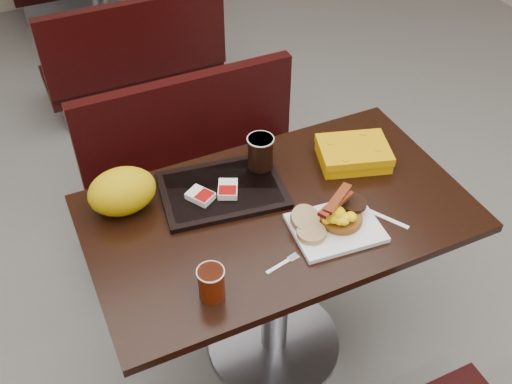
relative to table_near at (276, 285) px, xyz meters
name	(u,v)px	position (x,y,z in m)	size (l,w,h in m)	color
floor	(274,344)	(0.00, 0.00, -0.38)	(6.00, 7.00, 0.01)	gray
table_near	(276,285)	(0.00, 0.00, 0.00)	(1.20, 0.70, 0.75)	black
bench_near_n	(205,173)	(0.00, 0.70, -0.02)	(1.00, 0.46, 0.72)	black
bench_far_s	(129,49)	(0.00, 1.90, -0.02)	(1.00, 0.46, 0.72)	black
platter	(336,228)	(0.12, -0.15, 0.38)	(0.26, 0.21, 0.02)	white
pancake_stack	(341,217)	(0.15, -0.14, 0.40)	(0.13, 0.13, 0.03)	brown
sausage_patty	(353,203)	(0.20, -0.11, 0.42)	(0.08, 0.08, 0.01)	black
scrambled_eggs	(337,215)	(0.12, -0.15, 0.44)	(0.09, 0.08, 0.05)	yellow
bacon_strips	(336,203)	(0.12, -0.13, 0.47)	(0.16, 0.07, 0.01)	#46050A
muffin_bottom	(311,233)	(0.03, -0.15, 0.40)	(0.09, 0.09, 0.02)	tan
muffin_top	(305,218)	(0.04, -0.10, 0.41)	(0.09, 0.09, 0.02)	tan
coffee_cup_near	(211,283)	(-0.31, -0.22, 0.43)	(0.07, 0.07, 0.10)	maroon
fork	(278,266)	(-0.10, -0.21, 0.38)	(0.11, 0.02, 0.00)	white
knife	(384,217)	(0.28, -0.17, 0.38)	(0.16, 0.01, 0.00)	white
condiment_syrup	(227,203)	(-0.14, 0.09, 0.38)	(0.04, 0.03, 0.01)	#C16D08
tray	(222,190)	(-0.13, 0.15, 0.38)	(0.39, 0.28, 0.02)	black
hashbrown_sleeve_left	(200,196)	(-0.21, 0.13, 0.40)	(0.06, 0.08, 0.02)	silver
hashbrown_sleeve_right	(228,189)	(-0.12, 0.13, 0.40)	(0.06, 0.08, 0.02)	silver
coffee_cup_far	(260,152)	(0.03, 0.20, 0.45)	(0.08, 0.08, 0.12)	black
clamshell	(353,154)	(0.34, 0.11, 0.41)	(0.24, 0.18, 0.06)	#D39003
paper_bag	(122,191)	(-0.44, 0.21, 0.45)	(0.21, 0.16, 0.15)	#D99F07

